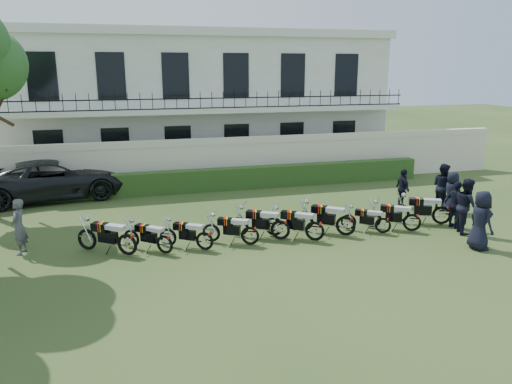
# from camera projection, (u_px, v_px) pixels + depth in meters

# --- Properties ---
(ground) EXTENTS (100.00, 100.00, 0.00)m
(ground) POSITION_uv_depth(u_px,v_px,m) (264.00, 241.00, 16.35)
(ground) COLOR #2B431B
(ground) RESTS_ON ground
(perimeter_wall) EXTENTS (30.00, 0.35, 2.30)m
(perimeter_wall) POSITION_uv_depth(u_px,v_px,m) (216.00, 162.00, 23.54)
(perimeter_wall) COLOR beige
(perimeter_wall) RESTS_ON ground
(hedge) EXTENTS (18.00, 0.60, 1.00)m
(hedge) POSITION_uv_depth(u_px,v_px,m) (240.00, 178.00, 23.21)
(hedge) COLOR #244317
(hedge) RESTS_ON ground
(building) EXTENTS (20.40, 9.60, 7.40)m
(building) POSITION_uv_depth(u_px,v_px,m) (195.00, 100.00, 28.48)
(building) COLOR white
(building) RESTS_ON ground
(motorcycle_0) EXTENTS (1.80, 1.27, 1.15)m
(motorcycle_0) POSITION_uv_depth(u_px,v_px,m) (127.00, 239.00, 14.89)
(motorcycle_0) COLOR black
(motorcycle_0) RESTS_ON ground
(motorcycle_1) EXTENTS (1.45, 1.27, 1.00)m
(motorcycle_1) POSITION_uv_depth(u_px,v_px,m) (165.00, 240.00, 15.04)
(motorcycle_1) COLOR black
(motorcycle_1) RESTS_ON ground
(motorcycle_2) EXTENTS (1.59, 1.06, 1.00)m
(motorcycle_2) POSITION_uv_depth(u_px,v_px,m) (205.00, 237.00, 15.35)
(motorcycle_2) COLOR black
(motorcycle_2) RESTS_ON ground
(motorcycle_3) EXTENTS (1.71, 1.00, 1.03)m
(motorcycle_3) POSITION_uv_depth(u_px,v_px,m) (250.00, 231.00, 15.79)
(motorcycle_3) COLOR black
(motorcycle_3) RESTS_ON ground
(motorcycle_4) EXTENTS (1.82, 1.16, 1.13)m
(motorcycle_4) POSITION_uv_depth(u_px,v_px,m) (280.00, 225.00, 16.27)
(motorcycle_4) COLOR black
(motorcycle_4) RESTS_ON ground
(motorcycle_5) EXTENTS (1.71, 1.30, 1.12)m
(motorcycle_5) POSITION_uv_depth(u_px,v_px,m) (315.00, 226.00, 16.15)
(motorcycle_5) COLOR black
(motorcycle_5) RESTS_ON ground
(motorcycle_6) EXTENTS (1.72, 1.42, 1.16)m
(motorcycle_6) POSITION_uv_depth(u_px,v_px,m) (346.00, 221.00, 16.64)
(motorcycle_6) COLOR black
(motorcycle_6) RESTS_ON ground
(motorcycle_7) EXTENTS (1.44, 1.08, 0.94)m
(motorcycle_7) POSITION_uv_depth(u_px,v_px,m) (383.00, 222.00, 16.92)
(motorcycle_7) COLOR black
(motorcycle_7) RESTS_ON ground
(motorcycle_8) EXTENTS (1.66, 1.17, 1.06)m
(motorcycle_8) POSITION_uv_depth(u_px,v_px,m) (412.00, 218.00, 17.11)
(motorcycle_8) COLOR black
(motorcycle_8) RESTS_ON ground
(motorcycle_9) EXTENTS (1.94, 1.06, 1.15)m
(motorcycle_9) POSITION_uv_depth(u_px,v_px,m) (442.00, 211.00, 17.85)
(motorcycle_9) COLOR black
(motorcycle_9) RESTS_ON ground
(suv) EXTENTS (6.52, 3.87, 1.70)m
(suv) POSITION_uv_depth(u_px,v_px,m) (53.00, 179.00, 21.36)
(suv) COLOR black
(suv) RESTS_ON ground
(inspector) EXTENTS (0.55, 0.71, 1.72)m
(inspector) POSITION_uv_depth(u_px,v_px,m) (19.00, 227.00, 15.01)
(inspector) COLOR #55565A
(inspector) RESTS_ON ground
(officer_0) EXTENTS (0.60, 0.92, 1.87)m
(officer_0) POSITION_uv_depth(u_px,v_px,m) (481.00, 220.00, 15.39)
(officer_0) COLOR black
(officer_0) RESTS_ON ground
(officer_1) EXTENTS (0.99, 1.11, 1.90)m
(officer_1) POSITION_uv_depth(u_px,v_px,m) (467.00, 206.00, 16.91)
(officer_1) COLOR black
(officer_1) RESTS_ON ground
(officer_2) EXTENTS (0.58, 1.04, 1.68)m
(officer_2) POSITION_uv_depth(u_px,v_px,m) (456.00, 205.00, 17.44)
(officer_2) COLOR black
(officer_2) RESTS_ON ground
(officer_3) EXTENTS (0.64, 0.88, 1.66)m
(officer_3) POSITION_uv_depth(u_px,v_px,m) (452.00, 193.00, 19.14)
(officer_3) COLOR black
(officer_3) RESTS_ON ground
(officer_4) EXTENTS (0.82, 0.99, 1.86)m
(officer_4) POSITION_uv_depth(u_px,v_px,m) (443.00, 187.00, 19.74)
(officer_4) COLOR black
(officer_4) RESTS_ON ground
(officer_5) EXTENTS (0.44, 0.95, 1.58)m
(officer_5) POSITION_uv_depth(u_px,v_px,m) (403.00, 188.00, 20.01)
(officer_5) COLOR black
(officer_5) RESTS_ON ground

